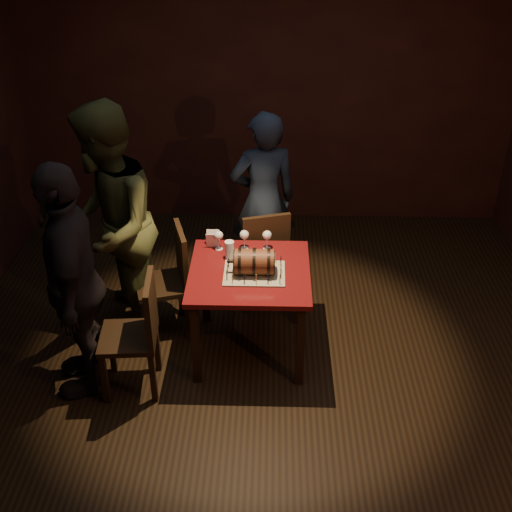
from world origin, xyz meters
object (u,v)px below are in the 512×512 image
barrel_cake (254,262)px  wine_glass_right (267,236)px  wine_glass_left (219,236)px  wine_glass_mid (244,235)px  pint_of_ale (229,251)px  chair_back (263,253)px  person_left_front (73,282)px  chair_left_front (139,329)px  person_back (263,200)px  person_left_rear (109,227)px  pub_table (250,283)px  chair_left_rear (171,276)px

barrel_cake → wine_glass_right: size_ratio=2.19×
barrel_cake → wine_glass_left: barrel_cake is taller
barrel_cake → wine_glass_left: size_ratio=2.19×
barrel_cake → wine_glass_right: (0.09, 0.37, 0.01)m
wine_glass_mid → pint_of_ale: wine_glass_mid is taller
wine_glass_right → chair_back: size_ratio=0.17×
pint_of_ale → wine_glass_right: bearing=28.7°
wine_glass_left → wine_glass_mid: bearing=4.7°
wine_glass_mid → wine_glass_left: bearing=-175.3°
wine_glass_right → pint_of_ale: bearing=-151.3°
barrel_cake → person_left_front: 1.28m
wine_glass_left → chair_left_front: 0.97m
wine_glass_left → wine_glass_right: bearing=2.2°
wine_glass_right → chair_back: chair_back is taller
person_back → barrel_cake: bearing=73.3°
chair_left_front → person_left_rear: person_left_rear is taller
pub_table → person_back: 1.07m
pub_table → person_left_front: size_ratio=0.51×
pint_of_ale → barrel_cake: bearing=-47.4°
pint_of_ale → chair_left_front: chair_left_front is taller
pub_table → barrel_cake: barrel_cake is taller
pub_table → chair_left_rear: chair_left_rear is taller
pint_of_ale → person_left_rear: (-0.92, 0.09, 0.14)m
pint_of_ale → chair_left_rear: size_ratio=0.16×
barrel_cake → chair_left_rear: 0.82m
pub_table → chair_back: (0.09, 0.63, -0.12)m
person_back → person_left_rear: size_ratio=0.84×
wine_glass_left → chair_back: bearing=43.4°
person_back → wine_glass_left: bearing=51.8°
person_left_front → chair_left_front: bearing=71.2°
wine_glass_right → chair_left_rear: chair_left_rear is taller
wine_glass_mid → wine_glass_right: bearing=-0.6°
person_left_rear → chair_back: bearing=100.5°
person_left_rear → pint_of_ale: bearing=77.3°
pub_table → barrel_cake: 0.23m
wine_glass_right → chair_left_front: (-0.90, -0.76, -0.35)m
wine_glass_mid → person_left_front: size_ratio=0.09×
barrel_cake → person_left_front: bearing=-164.5°
wine_glass_mid → wine_glass_right: (0.18, -0.00, 0.00)m
person_back → person_left_front: size_ratio=0.91×
barrel_cake → pint_of_ale: bearing=132.6°
person_left_rear → person_left_front: size_ratio=1.09×
pub_table → person_left_rear: (-1.08, 0.25, 0.33)m
barrel_cake → chair_left_front: (-0.81, -0.39, -0.33)m
wine_glass_right → person_left_rear: bearing=-176.9°
wine_glass_right → person_left_rear: 1.21m
chair_left_front → pint_of_ale: bearing=44.5°
wine_glass_left → chair_left_rear: 0.52m
wine_glass_left → chair_left_rear: size_ratio=0.17×
barrel_cake → chair_left_front: bearing=-154.3°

